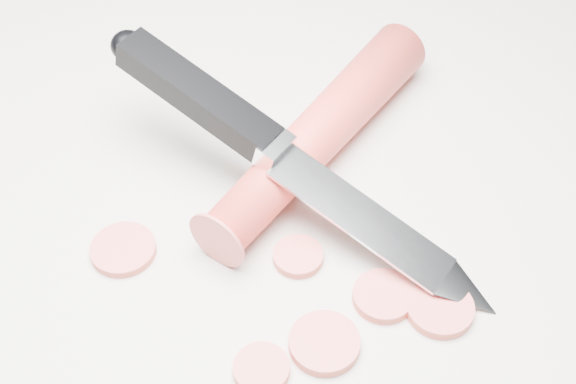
{
  "coord_description": "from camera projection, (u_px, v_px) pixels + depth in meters",
  "views": [
    {
      "loc": [
        0.0,
        -0.31,
        0.38
      ],
      "look_at": [
        -0.0,
        0.02,
        0.02
      ],
      "focal_mm": 50.0,
      "sensor_mm": 36.0,
      "label": 1
    }
  ],
  "objects": [
    {
      "name": "carrot_slice_2",
      "position": [
        383.0,
        296.0,
        0.46
      ],
      "size": [
        0.04,
        0.04,
        0.01
      ],
      "primitive_type": "cylinder",
      "color": "#DD534E",
      "rests_on": "ground"
    },
    {
      "name": "carrot_slice_3",
      "position": [
        261.0,
        369.0,
        0.43
      ],
      "size": [
        0.03,
        0.03,
        0.01
      ],
      "primitive_type": "cylinder",
      "color": "#DD534E",
      "rests_on": "ground"
    },
    {
      "name": "carrot_slice_5",
      "position": [
        324.0,
        343.0,
        0.44
      ],
      "size": [
        0.04,
        0.04,
        0.01
      ],
      "primitive_type": "cylinder",
      "color": "#DD534E",
      "rests_on": "ground"
    },
    {
      "name": "carrot_slice_4",
      "position": [
        440.0,
        308.0,
        0.45
      ],
      "size": [
        0.04,
        0.04,
        0.01
      ],
      "primitive_type": "cylinder",
      "color": "#DD534E",
      "rests_on": "ground"
    },
    {
      "name": "carrot_slice_0",
      "position": [
        123.0,
        249.0,
        0.48
      ],
      "size": [
        0.04,
        0.04,
        0.01
      ],
      "primitive_type": "cylinder",
      "color": "#DD534E",
      "rests_on": "ground"
    },
    {
      "name": "ground",
      "position": [
        289.0,
        232.0,
        0.49
      ],
      "size": [
        2.4,
        2.4,
        0.0
      ],
      "primitive_type": "plane",
      "color": "beige",
      "rests_on": "ground"
    },
    {
      "name": "kitchen_knife",
      "position": [
        296.0,
        161.0,
        0.48
      ],
      "size": [
        0.25,
        0.18,
        0.08
      ],
      "primitive_type": null,
      "color": "silver",
      "rests_on": "ground"
    },
    {
      "name": "carrot_slice_1",
      "position": [
        298.0,
        256.0,
        0.48
      ],
      "size": [
        0.03,
        0.03,
        0.01
      ],
      "primitive_type": "cylinder",
      "color": "#DD534E",
      "rests_on": "ground"
    },
    {
      "name": "carrot",
      "position": [
        319.0,
        133.0,
        0.52
      ],
      "size": [
        0.15,
        0.2,
        0.03
      ],
      "primitive_type": "cylinder",
      "rotation": [
        1.57,
        0.0,
        -0.6
      ],
      "color": "red",
      "rests_on": "ground"
    }
  ]
}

